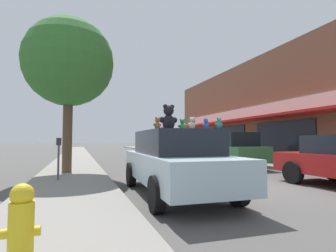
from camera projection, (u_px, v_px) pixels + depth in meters
name	position (u px, v px, depth m)	size (l,w,h in m)	color
ground_plane	(253.00, 188.00, 7.41)	(260.00, 260.00, 0.00)	#514F4C
sidewalk_near	(69.00, 197.00, 5.82)	(2.35, 90.00, 0.15)	gray
plush_art_car	(175.00, 161.00, 6.52)	(2.04, 4.83, 1.58)	#ADC6D1
teddy_bear_giant	(169.00, 118.00, 6.87)	(0.52, 0.33, 0.71)	black
teddy_bear_brown	(157.00, 124.00, 6.29)	(0.24, 0.18, 0.32)	olive
teddy_bear_cream	(192.00, 123.00, 5.93)	(0.21, 0.18, 0.29)	beige
teddy_bear_green	(182.00, 125.00, 7.07)	(0.26, 0.19, 0.35)	green
teddy_bear_teal	(219.00, 124.00, 5.70)	(0.19, 0.12, 0.26)	teal
teddy_bear_pink	(165.00, 126.00, 7.67)	(0.23, 0.23, 0.34)	pink
teddy_bear_blue	(206.00, 124.00, 6.25)	(0.21, 0.16, 0.28)	blue
parked_car_far_center	(227.00, 149.00, 13.33)	(1.94, 4.64, 1.72)	#336B3D
street_tree	(69.00, 63.00, 10.06)	(3.38, 3.38, 5.89)	brown
fire_hydrant	(21.00, 226.00, 2.42)	(0.33, 0.22, 0.79)	yellow
parking_meter	(59.00, 153.00, 7.94)	(0.14, 0.10, 1.27)	#4C4C51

